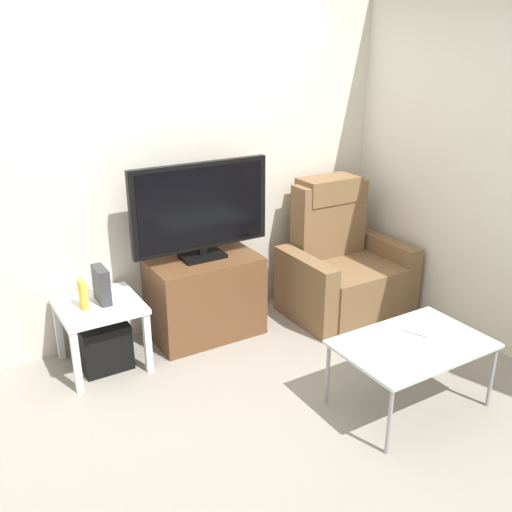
{
  "coord_description": "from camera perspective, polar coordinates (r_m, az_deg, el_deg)",
  "views": [
    {
      "loc": [
        -1.52,
        -2.69,
        2.14
      ],
      "look_at": [
        0.4,
        0.5,
        0.7
      ],
      "focal_mm": 39.83,
      "sensor_mm": 36.0,
      "label": 1
    }
  ],
  "objects": [
    {
      "name": "wall_back",
      "position": [
        4.2,
        -9.22,
        9.32
      ],
      "size": [
        6.4,
        0.06,
        2.6
      ],
      "primitive_type": "cube",
      "color": "beige",
      "rests_on": "ground"
    },
    {
      "name": "coffee_table",
      "position": [
        3.57,
        15.45,
        -8.76
      ],
      "size": [
        0.9,
        0.6,
        0.44
      ],
      "color": "#B2C6C1",
      "rests_on": "ground"
    },
    {
      "name": "cell_phone",
      "position": [
        3.67,
        15.87,
        -7.32
      ],
      "size": [
        0.12,
        0.17,
        0.01
      ],
      "primitive_type": "cube",
      "rotation": [
        0.0,
        0.0,
        0.4
      ],
      "color": "#B7B7BC",
      "rests_on": "coffee_table"
    },
    {
      "name": "tv_stand",
      "position": [
        4.31,
        -5.12,
        -4.09
      ],
      "size": [
        0.81,
        0.48,
        0.62
      ],
      "color": "brown",
      "rests_on": "ground"
    },
    {
      "name": "recliner_armchair",
      "position": [
        4.73,
        8.63,
        -1.08
      ],
      "size": [
        0.98,
        0.78,
        1.08
      ],
      "rotation": [
        0.0,
        0.0,
        -0.17
      ],
      "color": "brown",
      "rests_on": "ground"
    },
    {
      "name": "game_console",
      "position": [
        3.93,
        -15.25,
        -2.82
      ],
      "size": [
        0.07,
        0.2,
        0.25
      ],
      "primitive_type": "cube",
      "color": "#333338",
      "rests_on": "side_table"
    },
    {
      "name": "wall_side",
      "position": [
        4.42,
        20.48,
        8.86
      ],
      "size": [
        0.06,
        4.48,
        2.6
      ],
      "primitive_type": "cube",
      "color": "beige",
      "rests_on": "ground"
    },
    {
      "name": "book_upright",
      "position": [
        3.89,
        -16.99,
        -3.73
      ],
      "size": [
        0.04,
        0.1,
        0.19
      ],
      "primitive_type": "cube",
      "color": "gold",
      "rests_on": "side_table"
    },
    {
      "name": "television",
      "position": [
        4.08,
        -5.55,
        4.73
      ],
      "size": [
        1.05,
        0.2,
        0.71
      ],
      "color": "black",
      "rests_on": "tv_stand"
    },
    {
      "name": "ground_plane",
      "position": [
        3.77,
        -1.29,
        -13.54
      ],
      "size": [
        6.4,
        6.4,
        0.0
      ],
      "primitive_type": "plane",
      "color": "gray"
    },
    {
      "name": "side_table",
      "position": [
        4.0,
        -15.42,
        -5.57
      ],
      "size": [
        0.54,
        0.54,
        0.47
      ],
      "color": "white",
      "rests_on": "ground"
    },
    {
      "name": "subwoofer_box",
      "position": [
        4.1,
        -15.1,
        -8.5
      ],
      "size": [
        0.33,
        0.33,
        0.33
      ],
      "primitive_type": "cube",
      "color": "black",
      "rests_on": "ground"
    }
  ]
}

